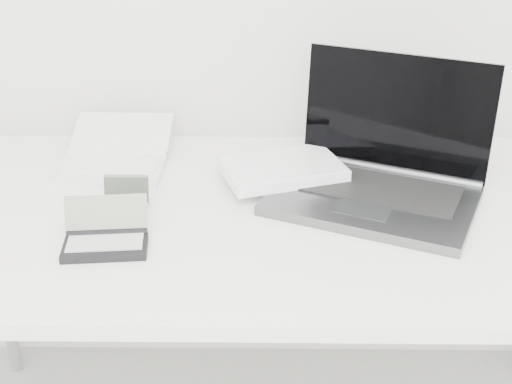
{
  "coord_description": "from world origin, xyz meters",
  "views": [
    {
      "loc": [
        -0.02,
        0.24,
        1.43
      ],
      "look_at": [
        -0.03,
        1.51,
        0.79
      ],
      "focal_mm": 50.0,
      "sensor_mm": 36.0,
      "label": 1
    }
  ],
  "objects_px": {
    "laptop_large": "(357,173)",
    "palmtop_charcoal": "(106,239)",
    "netbook_open_white": "(114,159)",
    "desk": "(270,229)"
  },
  "relations": [
    {
      "from": "desk",
      "to": "netbook_open_white",
      "type": "distance_m",
      "value": 0.43
    },
    {
      "from": "laptop_large",
      "to": "palmtop_charcoal",
      "type": "relative_size",
      "value": 3.59
    },
    {
      "from": "palmtop_charcoal",
      "to": "laptop_large",
      "type": "bearing_deg",
      "value": 19.81
    },
    {
      "from": "palmtop_charcoal",
      "to": "desk",
      "type": "bearing_deg",
      "value": 20.99
    },
    {
      "from": "netbook_open_white",
      "to": "desk",
      "type": "bearing_deg",
      "value": -29.2
    },
    {
      "from": "laptop_large",
      "to": "netbook_open_white",
      "type": "distance_m",
      "value": 0.57
    },
    {
      "from": "desk",
      "to": "palmtop_charcoal",
      "type": "relative_size",
      "value": 9.64
    },
    {
      "from": "laptop_large",
      "to": "palmtop_charcoal",
      "type": "xyz_separation_m",
      "value": [
        -0.5,
        -0.23,
        -0.03
      ]
    },
    {
      "from": "desk",
      "to": "palmtop_charcoal",
      "type": "distance_m",
      "value": 0.35
    },
    {
      "from": "laptop_large",
      "to": "desk",
      "type": "bearing_deg",
      "value": -133.2
    }
  ]
}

